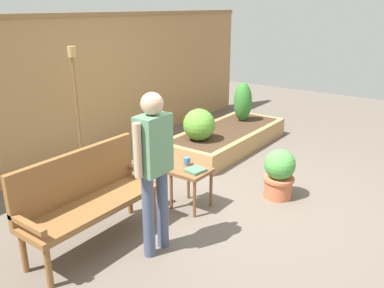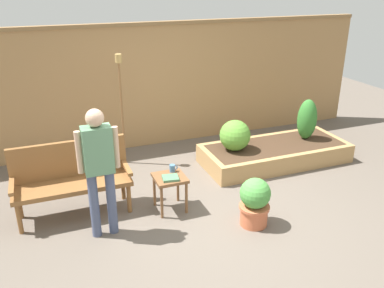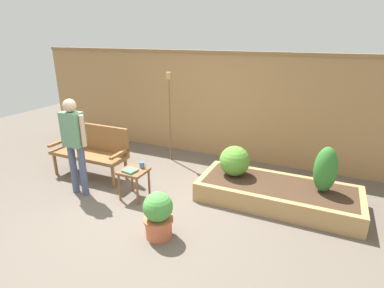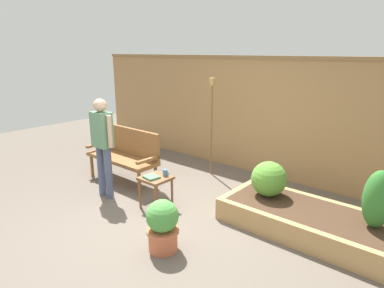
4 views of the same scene
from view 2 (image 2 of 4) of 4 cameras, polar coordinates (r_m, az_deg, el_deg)
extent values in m
plane|color=#60564C|center=(5.28, 1.69, -10.07)|extent=(14.00, 14.00, 0.00)
cube|color=#A37A4C|center=(7.15, -6.37, 7.86)|extent=(8.40, 0.10, 2.10)
cube|color=olive|center=(6.95, -6.77, 16.49)|extent=(8.40, 0.14, 0.06)
cylinder|color=brown|center=(5.63, -9.70, -5.84)|extent=(0.06, 0.06, 0.40)
cylinder|color=brown|center=(5.32, -8.87, -7.58)|extent=(0.06, 0.06, 0.40)
cylinder|color=brown|center=(5.58, -23.17, -7.79)|extent=(0.06, 0.06, 0.40)
cylinder|color=brown|center=(5.27, -23.19, -9.68)|extent=(0.06, 0.06, 0.40)
cube|color=brown|center=(5.30, -16.46, -5.60)|extent=(1.44, 0.48, 0.06)
cube|color=brown|center=(5.37, -17.00, -2.05)|extent=(1.44, 0.06, 0.48)
cube|color=brown|center=(5.26, -24.10, -5.38)|extent=(0.06, 0.48, 0.04)
cube|color=brown|center=(5.32, -9.22, -3.25)|extent=(0.06, 0.48, 0.04)
cylinder|color=brown|center=(5.50, -2.00, -6.00)|extent=(0.04, 0.04, 0.44)
cylinder|color=brown|center=(5.23, -0.80, -7.61)|extent=(0.04, 0.04, 0.44)
cylinder|color=brown|center=(5.42, -5.32, -6.58)|extent=(0.04, 0.04, 0.44)
cylinder|color=brown|center=(5.14, -4.28, -8.26)|extent=(0.04, 0.04, 0.44)
cube|color=brown|center=(5.20, -3.16, -4.80)|extent=(0.40, 0.40, 0.04)
cylinder|color=teal|center=(5.30, -2.81, -3.43)|extent=(0.07, 0.07, 0.10)
torus|color=teal|center=(5.31, -2.38, -3.36)|extent=(0.07, 0.01, 0.07)
cube|color=#4C7A56|center=(5.13, -3.06, -4.80)|extent=(0.23, 0.21, 0.03)
cylinder|color=#C66642|center=(5.12, 8.70, -10.00)|extent=(0.34, 0.34, 0.23)
cylinder|color=#C66642|center=(5.05, 8.79, -8.74)|extent=(0.38, 0.38, 0.04)
sphere|color=#4C9942|center=(4.96, 8.91, -6.89)|extent=(0.38, 0.38, 0.38)
cube|color=#AD8451|center=(6.46, 13.71, -2.80)|extent=(2.40, 0.09, 0.30)
cube|color=#AD8451|center=(7.16, 9.66, 0.08)|extent=(2.40, 0.09, 0.30)
cube|color=#AD8451|center=(6.29, 2.63, -2.85)|extent=(0.09, 0.82, 0.30)
cube|color=#AD8451|center=(7.46, 19.11, 0.06)|extent=(0.09, 0.82, 0.30)
cube|color=#422D1E|center=(6.80, 11.58, -1.29)|extent=(2.22, 0.82, 0.30)
cylinder|color=brown|center=(6.45, 6.00, -0.56)|extent=(0.04, 0.04, 0.06)
sphere|color=#569333|center=(6.37, 6.08, 1.21)|extent=(0.49, 0.49, 0.49)
cylinder|color=brown|center=(7.12, 15.65, 0.99)|extent=(0.04, 0.04, 0.06)
ellipsoid|color=#33752D|center=(7.02, 15.91, 3.37)|extent=(0.32, 0.32, 0.69)
cylinder|color=brown|center=(6.48, -9.81, 4.05)|extent=(0.03, 0.03, 1.65)
cylinder|color=#AD894C|center=(6.26, -10.35, 11.80)|extent=(0.10, 0.10, 0.13)
cylinder|color=#475170|center=(4.86, -11.28, -8.02)|extent=(0.11, 0.11, 0.82)
cylinder|color=#475170|center=(4.84, -13.62, -8.38)|extent=(0.11, 0.11, 0.82)
cube|color=#5B8966|center=(4.55, -13.16, -0.81)|extent=(0.32, 0.20, 0.54)
cylinder|color=tan|center=(4.57, -10.69, -0.46)|extent=(0.07, 0.07, 0.49)
cylinder|color=tan|center=(4.53, -15.65, -1.17)|extent=(0.07, 0.07, 0.49)
sphere|color=tan|center=(4.42, -13.58, 3.60)|extent=(0.20, 0.20, 0.20)
camera|label=1|loc=(2.82, -64.20, -2.69)|focal=37.24mm
camera|label=3|loc=(4.13, 57.13, 6.91)|focal=28.69mm
camera|label=4|loc=(4.94, 53.10, 6.61)|focal=31.11mm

